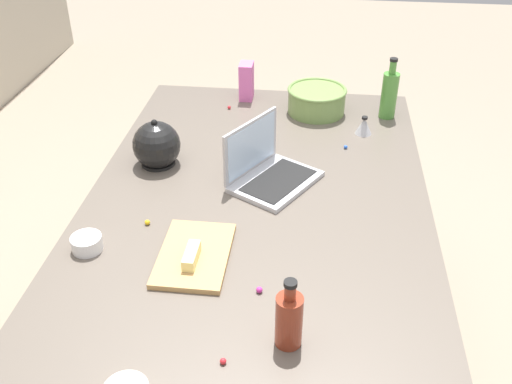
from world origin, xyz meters
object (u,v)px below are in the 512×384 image
object	(u,v)px
bottle_soy	(289,319)
bottle_olive	(389,94)
cutting_board	(194,255)
kitchen_timer	(364,126)
ramekin_wide	(87,243)
mixing_bowl_large	(317,100)
butter_stick_left	(191,256)
candy_bag	(246,81)
kettle	(157,145)
laptop	(268,170)

from	to	relation	value
bottle_soy	bottle_olive	distance (m)	1.39
cutting_board	kitchen_timer	world-z (taller)	kitchen_timer
ramekin_wide	kitchen_timer	bearing A→B (deg)	-44.88
bottle_soy	mixing_bowl_large	bearing A→B (deg)	-1.23
butter_stick_left	ramekin_wide	xyz separation A→B (m)	(0.04, 0.33, -0.01)
bottle_olive	cutting_board	xyz separation A→B (m)	(-1.05, 0.64, -0.10)
mixing_bowl_large	candy_bag	distance (m)	0.35
ramekin_wide	cutting_board	bearing A→B (deg)	-89.73
bottle_olive	candy_bag	distance (m)	0.65
kettle	kitchen_timer	bearing A→B (deg)	-66.59
ramekin_wide	bottle_soy	bearing A→B (deg)	-115.20
laptop	cutting_board	world-z (taller)	laptop
kitchen_timer	laptop	bearing A→B (deg)	139.06
kettle	kitchen_timer	distance (m)	0.86
mixing_bowl_large	candy_bag	world-z (taller)	candy_bag
mixing_bowl_large	kettle	xyz separation A→B (m)	(-0.52, 0.58, 0.02)
bottle_soy	bottle_olive	world-z (taller)	bottle_olive
laptop	kettle	size ratio (longest dim) A/B	1.78
bottle_olive	kitchen_timer	size ratio (longest dim) A/B	3.48
mixing_bowl_large	bottle_olive	xyz separation A→B (m)	(-0.01, -0.31, 0.05)
bottle_olive	kettle	distance (m)	1.03
bottle_olive	candy_bag	xyz separation A→B (m)	(0.12, 0.64, -0.02)
bottle_olive	kitchen_timer	bearing A→B (deg)	148.15
butter_stick_left	candy_bag	size ratio (longest dim) A/B	0.65
kitchen_timer	candy_bag	bearing A→B (deg)	60.97
laptop	bottle_olive	distance (m)	0.75
mixing_bowl_large	cutting_board	size ratio (longest dim) A/B	0.83
kettle	ramekin_wide	world-z (taller)	kettle
laptop	candy_bag	distance (m)	0.73
ramekin_wide	kitchen_timer	xyz separation A→B (m)	(0.87, -0.87, 0.01)
bottle_olive	kettle	world-z (taller)	bottle_olive
bottle_soy	cutting_board	size ratio (longest dim) A/B	0.65
ramekin_wide	kitchen_timer	size ratio (longest dim) A/B	1.23
laptop	cutting_board	distance (m)	0.49
cutting_board	butter_stick_left	xyz separation A→B (m)	(-0.04, 0.00, 0.03)
mixing_bowl_large	kitchen_timer	size ratio (longest dim) A/B	3.39
kitchen_timer	mixing_bowl_large	bearing A→B (deg)	47.93
bottle_soy	candy_bag	world-z (taller)	bottle_soy
cutting_board	ramekin_wide	xyz separation A→B (m)	(-0.00, 0.33, 0.01)
mixing_bowl_large	bottle_soy	distance (m)	1.36
bottle_soy	kettle	bearing A→B (deg)	33.66
laptop	bottle_olive	world-z (taller)	bottle_olive
kitchen_timer	kettle	bearing A→B (deg)	113.41
mixing_bowl_large	bottle_soy	bearing A→B (deg)	178.77
kitchen_timer	bottle_olive	bearing A→B (deg)	-31.85
kettle	kitchen_timer	world-z (taller)	kettle
bottle_soy	ramekin_wide	size ratio (longest dim) A/B	2.16
laptop	kitchen_timer	world-z (taller)	laptop
mixing_bowl_large	candy_bag	xyz separation A→B (m)	(0.11, 0.33, 0.03)
bottle_olive	ramekin_wide	bearing A→B (deg)	136.96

